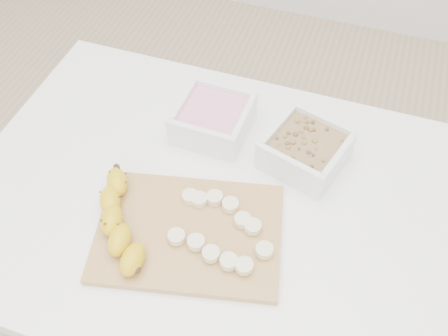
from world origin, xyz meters
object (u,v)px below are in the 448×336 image
(banana, at_px, (121,222))
(table, at_px, (219,226))
(bowl_granola, at_px, (306,149))
(cutting_board, at_px, (189,233))
(bowl_yogurt, at_px, (213,118))

(banana, bearing_deg, table, 17.75)
(bowl_granola, xyz_separation_m, cutting_board, (-0.16, -0.24, -0.03))
(bowl_yogurt, bearing_deg, bowl_granola, -5.97)
(table, xyz_separation_m, bowl_yogurt, (-0.07, 0.17, 0.13))
(cutting_board, xyz_separation_m, banana, (-0.12, -0.03, 0.03))
(bowl_yogurt, bearing_deg, banana, -103.40)
(table, height_order, cutting_board, cutting_board)
(bowl_granola, relative_size, banana, 0.82)
(bowl_yogurt, xyz_separation_m, cutting_board, (0.05, -0.26, -0.03))
(cutting_board, bearing_deg, bowl_granola, 56.73)
(bowl_granola, height_order, cutting_board, bowl_granola)
(table, height_order, banana, banana)
(cutting_board, bearing_deg, banana, -164.15)
(bowl_granola, distance_m, cutting_board, 0.29)
(bowl_yogurt, bearing_deg, table, -67.04)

